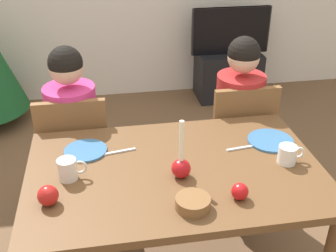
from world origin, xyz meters
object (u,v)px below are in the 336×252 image
object	(u,v)px
plate_right	(270,141)
bowl_walnuts	(193,203)
candle_centerpiece	(181,165)
apple_by_left_plate	(48,196)
mug_left	(68,170)
chair_right	(238,138)
tv	(231,31)
mug_right	(288,154)
apple_near_candle	(240,191)
plate_left	(86,151)
tv_stand	(228,75)
person_left_child	(75,141)
dining_table	(175,182)
person_right_child	(237,128)
chair_left	(76,152)

from	to	relation	value
plate_right	bowl_walnuts	bearing A→B (deg)	-138.94
candle_centerpiece	apple_by_left_plate	distance (m)	0.59
plate_right	mug_left	bearing A→B (deg)	-171.18
chair_right	candle_centerpiece	xyz separation A→B (m)	(-0.51, -0.68, 0.30)
tv	candle_centerpiece	bearing A→B (deg)	-112.31
mug_right	apple_near_candle	distance (m)	0.39
plate_left	candle_centerpiece	bearing A→B (deg)	-33.82
tv_stand	apple_by_left_plate	world-z (taller)	apple_by_left_plate
mug_left	apple_by_left_plate	distance (m)	0.18
mug_right	apple_near_candle	world-z (taller)	mug_right
person_left_child	mug_right	distance (m)	1.27
tv_stand	plate_right	bearing A→B (deg)	-101.80
chair_right	mug_right	size ratio (longest dim) A/B	6.74
candle_centerpiece	plate_left	bearing A→B (deg)	146.18
dining_table	person_right_child	world-z (taller)	person_right_child
tv_stand	candle_centerpiece	xyz separation A→B (m)	(-0.97, -2.37, 0.57)
tv_stand	plate_left	distance (m)	2.56
person_left_child	plate_left	distance (m)	0.47
tv	bowl_walnuts	size ratio (longest dim) A/B	5.37
mug_right	bowl_walnuts	distance (m)	0.58
person_left_child	candle_centerpiece	bearing A→B (deg)	-54.04
mug_right	tv_stand	bearing A→B (deg)	79.29
tv	plate_right	distance (m)	2.19
bowl_walnuts	apple_by_left_plate	bearing A→B (deg)	168.04
plate_left	mug_right	xyz separation A→B (m)	(0.96, -0.26, 0.04)
person_right_child	bowl_walnuts	bearing A→B (deg)	-118.53
tv_stand	plate_right	world-z (taller)	plate_right
person_left_child	tv	distance (m)	2.23
person_left_child	tv	bearing A→B (deg)	48.12
tv	person_left_child	bearing A→B (deg)	-131.88
mug_left	bowl_walnuts	xyz separation A→B (m)	(0.51, -0.29, -0.03)
apple_near_candle	apple_by_left_plate	distance (m)	0.81
person_left_child	apple_near_candle	distance (m)	1.19
chair_left	bowl_walnuts	xyz separation A→B (m)	(0.52, -0.90, 0.26)
tv_stand	apple_by_left_plate	distance (m)	2.97
person_right_child	mug_right	distance (m)	0.72
plate_right	apple_near_candle	size ratio (longest dim) A/B	3.20
dining_table	mug_right	distance (m)	0.56
chair_left	plate_right	size ratio (longest dim) A/B	3.76
dining_table	apple_by_left_plate	world-z (taller)	apple_by_left_plate
person_right_child	apple_near_candle	size ratio (longest dim) A/B	15.68
plate_left	chair_left	bearing A→B (deg)	101.87
plate_right	mug_left	distance (m)	1.05
tv_stand	candle_centerpiece	size ratio (longest dim) A/B	2.20
plate_left	mug_right	world-z (taller)	mug_right
dining_table	chair_left	xyz separation A→B (m)	(-0.50, 0.61, -0.15)
mug_right	bowl_walnuts	bearing A→B (deg)	-154.22
dining_table	person_right_child	distance (m)	0.84
tv_stand	mug_right	world-z (taller)	mug_right
person_right_child	candle_centerpiece	xyz separation A→B (m)	(-0.51, -0.71, 0.24)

